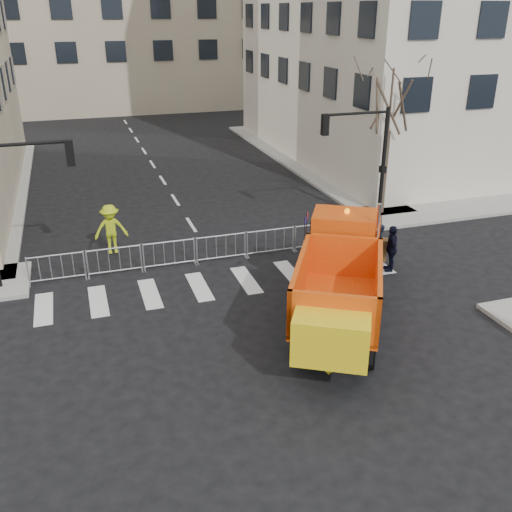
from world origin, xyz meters
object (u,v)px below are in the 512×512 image
object	(u,v)px
plow_truck	(340,277)
worker	(111,229)
cop_b	(324,243)
cop_c	(391,248)
newspaper_box	(345,234)
cop_a	(377,247)

from	to	relation	value
plow_truck	worker	distance (m)	10.13
plow_truck	worker	bearing A→B (deg)	68.78
cop_b	worker	distance (m)	8.59
cop_c	newspaper_box	bearing A→B (deg)	-144.16
plow_truck	newspaper_box	world-z (taller)	plow_truck
cop_a	newspaper_box	xyz separation A→B (m)	(-0.28, 2.16, -0.22)
cop_b	worker	xyz separation A→B (m)	(-7.79, 3.61, 0.21)
cop_a	worker	distance (m)	10.62
cop_b	newspaper_box	world-z (taller)	cop_b
cop_b	cop_c	bearing A→B (deg)	140.97
cop_a	plow_truck	bearing A→B (deg)	3.17
plow_truck	cop_a	world-z (taller)	plow_truck
worker	plow_truck	bearing A→B (deg)	-51.44
cop_c	worker	world-z (taller)	worker
plow_truck	newspaper_box	size ratio (longest dim) A/B	8.63
newspaper_box	worker	bearing A→B (deg)	163.68
plow_truck	cop_c	world-z (taller)	plow_truck
cop_b	cop_a	bearing A→B (deg)	142.68
plow_truck	cop_a	size ratio (longest dim) A/B	5.14
cop_b	cop_c	size ratio (longest dim) A/B	1.05
cop_a	cop_b	size ratio (longest dim) A/B	0.96
cop_c	worker	bearing A→B (deg)	-96.00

